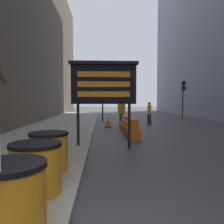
{
  "coord_description": "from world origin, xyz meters",
  "views": [
    {
      "loc": [
        0.44,
        -1.82,
        1.7
      ],
      "look_at": [
        0.82,
        6.28,
        1.27
      ],
      "focal_mm": 35.0,
      "sensor_mm": 36.0,
      "label": 1
    }
  ],
  "objects_px": {
    "barrel_drum_foreground": "(9,200)",
    "barrel_drum_middle": "(36,168)",
    "jersey_barrier_orange_far": "(132,128)",
    "pedestrian_worker": "(149,111)",
    "pedestrian_passerby": "(121,110)",
    "traffic_light_far_side": "(183,91)",
    "traffic_cone_near": "(108,122)",
    "traffic_light_near_curb": "(103,87)",
    "barrel_drum_back": "(49,152)",
    "traffic_cone_mid": "(108,121)",
    "jersey_barrier_orange_near": "(127,124)",
    "message_board": "(104,84)"
  },
  "relations": [
    {
      "from": "barrel_drum_foreground",
      "to": "barrel_drum_middle",
      "type": "height_order",
      "value": "same"
    },
    {
      "from": "jersey_barrier_orange_far",
      "to": "barrel_drum_middle",
      "type": "bearing_deg",
      "value": -111.23
    },
    {
      "from": "jersey_barrier_orange_far",
      "to": "pedestrian_worker",
      "type": "xyz_separation_m",
      "value": [
        1.95,
        5.09,
        0.55
      ]
    },
    {
      "from": "barrel_drum_foreground",
      "to": "pedestrian_passerby",
      "type": "distance_m",
      "value": 12.76
    },
    {
      "from": "traffic_light_far_side",
      "to": "jersey_barrier_orange_far",
      "type": "bearing_deg",
      "value": -122.0
    },
    {
      "from": "traffic_cone_near",
      "to": "traffic_light_near_curb",
      "type": "relative_size",
      "value": 0.18
    },
    {
      "from": "barrel_drum_back",
      "to": "barrel_drum_middle",
      "type": "bearing_deg",
      "value": -86.69
    },
    {
      "from": "traffic_cone_near",
      "to": "barrel_drum_back",
      "type": "bearing_deg",
      "value": -100.05
    },
    {
      "from": "traffic_cone_near",
      "to": "barrel_drum_foreground",
      "type": "bearing_deg",
      "value": -97.42
    },
    {
      "from": "barrel_drum_middle",
      "to": "traffic_light_far_side",
      "type": "bearing_deg",
      "value": 62.02
    },
    {
      "from": "traffic_light_near_curb",
      "to": "pedestrian_passerby",
      "type": "height_order",
      "value": "traffic_light_near_curb"
    },
    {
      "from": "barrel_drum_back",
      "to": "pedestrian_passerby",
      "type": "xyz_separation_m",
      "value": [
        2.53,
        10.16,
        0.46
      ]
    },
    {
      "from": "traffic_cone_mid",
      "to": "pedestrian_worker",
      "type": "height_order",
      "value": "pedestrian_worker"
    },
    {
      "from": "traffic_cone_near",
      "to": "jersey_barrier_orange_far",
      "type": "bearing_deg",
      "value": -73.92
    },
    {
      "from": "barrel_drum_foreground",
      "to": "jersey_barrier_orange_near",
      "type": "distance_m",
      "value": 10.1
    },
    {
      "from": "traffic_cone_mid",
      "to": "pedestrian_worker",
      "type": "bearing_deg",
      "value": 8.77
    },
    {
      "from": "barrel_drum_middle",
      "to": "traffic_light_far_side",
      "type": "relative_size",
      "value": 0.25
    },
    {
      "from": "pedestrian_passerby",
      "to": "barrel_drum_middle",
      "type": "bearing_deg",
      "value": -67.49
    },
    {
      "from": "message_board",
      "to": "traffic_cone_mid",
      "type": "height_order",
      "value": "message_board"
    },
    {
      "from": "jersey_barrier_orange_far",
      "to": "traffic_cone_mid",
      "type": "height_order",
      "value": "jersey_barrier_orange_far"
    },
    {
      "from": "traffic_light_far_side",
      "to": "barrel_drum_middle",
      "type": "bearing_deg",
      "value": -117.98
    },
    {
      "from": "traffic_light_far_side",
      "to": "pedestrian_passerby",
      "type": "height_order",
      "value": "traffic_light_far_side"
    },
    {
      "from": "barrel_drum_middle",
      "to": "traffic_light_far_side",
      "type": "xyz_separation_m",
      "value": [
        8.7,
        16.38,
        1.98
      ]
    },
    {
      "from": "jersey_barrier_orange_near",
      "to": "traffic_cone_mid",
      "type": "xyz_separation_m",
      "value": [
        -0.97,
        2.5,
        -0.04
      ]
    },
    {
      "from": "barrel_drum_foreground",
      "to": "traffic_cone_mid",
      "type": "xyz_separation_m",
      "value": [
        1.51,
        12.3,
        -0.24
      ]
    },
    {
      "from": "message_board",
      "to": "traffic_cone_mid",
      "type": "relative_size",
      "value": 4.57
    },
    {
      "from": "traffic_cone_near",
      "to": "traffic_light_near_curb",
      "type": "distance_m",
      "value": 4.56
    },
    {
      "from": "jersey_barrier_orange_near",
      "to": "pedestrian_worker",
      "type": "xyz_separation_m",
      "value": [
        1.95,
        2.95,
        0.58
      ]
    },
    {
      "from": "message_board",
      "to": "traffic_cone_mid",
      "type": "xyz_separation_m",
      "value": [
        0.37,
        7.16,
        -1.95
      ]
    },
    {
      "from": "barrel_drum_middle",
      "to": "jersey_barrier_orange_near",
      "type": "height_order",
      "value": "barrel_drum_middle"
    },
    {
      "from": "traffic_cone_near",
      "to": "pedestrian_worker",
      "type": "relative_size",
      "value": 0.44
    },
    {
      "from": "message_board",
      "to": "jersey_barrier_orange_near",
      "type": "distance_m",
      "value": 5.21
    },
    {
      "from": "pedestrian_passerby",
      "to": "jersey_barrier_orange_far",
      "type": "bearing_deg",
      "value": -54.62
    },
    {
      "from": "pedestrian_passerby",
      "to": "barrel_drum_foreground",
      "type": "bearing_deg",
      "value": -66.19
    },
    {
      "from": "traffic_cone_near",
      "to": "pedestrian_passerby",
      "type": "bearing_deg",
      "value": 53.88
    },
    {
      "from": "jersey_barrier_orange_near",
      "to": "pedestrian_passerby",
      "type": "xyz_separation_m",
      "value": [
        -0.05,
        2.73,
        0.66
      ]
    },
    {
      "from": "barrel_drum_back",
      "to": "traffic_light_near_curb",
      "type": "distance_m",
      "value": 12.91
    },
    {
      "from": "barrel_drum_middle",
      "to": "barrel_drum_back",
      "type": "bearing_deg",
      "value": 93.31
    },
    {
      "from": "barrel_drum_middle",
      "to": "pedestrian_passerby",
      "type": "relative_size",
      "value": 0.5
    },
    {
      "from": "message_board",
      "to": "traffic_light_near_curb",
      "type": "bearing_deg",
      "value": 90.03
    },
    {
      "from": "jersey_barrier_orange_far",
      "to": "traffic_light_near_curb",
      "type": "bearing_deg",
      "value": 100.35
    },
    {
      "from": "traffic_light_near_curb",
      "to": "pedestrian_passerby",
      "type": "distance_m",
      "value": 3.33
    },
    {
      "from": "barrel_drum_middle",
      "to": "message_board",
      "type": "relative_size",
      "value": 0.28
    },
    {
      "from": "jersey_barrier_orange_far",
      "to": "jersey_barrier_orange_near",
      "type": "bearing_deg",
      "value": 90.0
    },
    {
      "from": "barrel_drum_back",
      "to": "traffic_cone_mid",
      "type": "relative_size",
      "value": 1.3
    },
    {
      "from": "message_board",
      "to": "traffic_cone_near",
      "type": "bearing_deg",
      "value": 86.98
    },
    {
      "from": "traffic_cone_mid",
      "to": "traffic_light_near_curb",
      "type": "xyz_separation_m",
      "value": [
        -0.38,
        2.72,
        2.49
      ]
    },
    {
      "from": "pedestrian_passerby",
      "to": "traffic_cone_near",
      "type": "bearing_deg",
      "value": -91.35
    },
    {
      "from": "barrel_drum_back",
      "to": "message_board",
      "type": "xyz_separation_m",
      "value": [
        1.25,
        2.78,
        1.71
      ]
    },
    {
      "from": "pedestrian_worker",
      "to": "barrel_drum_middle",
      "type": "bearing_deg",
      "value": 168.82
    }
  ]
}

